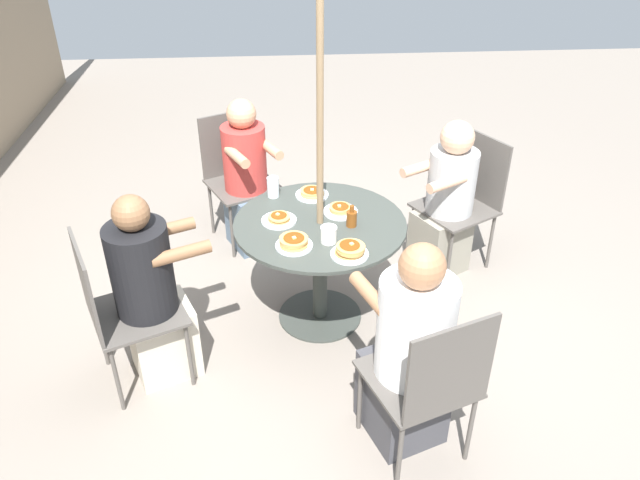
{
  "coord_description": "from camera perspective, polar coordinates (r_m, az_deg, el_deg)",
  "views": [
    {
      "loc": [
        -3.19,
        0.23,
        2.64
      ],
      "look_at": [
        0.0,
        0.0,
        0.59
      ],
      "focal_mm": 35.0,
      "sensor_mm": 36.0,
      "label": 1
    }
  ],
  "objects": [
    {
      "name": "pancake_plate_d",
      "position": [
        3.82,
        1.87,
        2.77
      ],
      "size": [
        0.21,
        0.21,
        0.05
      ],
      "color": "white",
      "rests_on": "patio_table"
    },
    {
      "name": "ground_plane",
      "position": [
        4.15,
        0.0,
        -6.94
      ],
      "size": [
        12.0,
        12.0,
        0.0
      ],
      "primitive_type": "plane",
      "color": "gray"
    },
    {
      "name": "patio_chair_west",
      "position": [
        2.99,
        10.08,
        -12.44
      ],
      "size": [
        0.61,
        0.61,
        0.96
      ],
      "rotation": [
        0.0,
        0.0,
        -1.21
      ],
      "color": "#514C47",
      "rests_on": "ground"
    },
    {
      "name": "diner_west",
      "position": [
        3.11,
        8.18,
        -10.37
      ],
      "size": [
        0.57,
        0.5,
        1.19
      ],
      "rotation": [
        0.0,
        0.0,
        -1.21
      ],
      "color": "#3D3D42",
      "rests_on": "ground"
    },
    {
      "name": "pancake_plate_c",
      "position": [
        3.49,
        -2.42,
        -0.25
      ],
      "size": [
        0.21,
        0.21,
        0.07
      ],
      "color": "white",
      "rests_on": "patio_table"
    },
    {
      "name": "syrup_bottle",
      "position": [
        3.67,
        2.9,
        2.03
      ],
      "size": [
        0.08,
        0.06,
        0.14
      ],
      "color": "brown",
      "rests_on": "patio_table"
    },
    {
      "name": "diner_east",
      "position": [
        4.64,
        -6.65,
        5.38
      ],
      "size": [
        0.53,
        0.47,
        1.15
      ],
      "rotation": [
        0.0,
        0.0,
        -4.25
      ],
      "color": "slate",
      "rests_on": "ground"
    },
    {
      "name": "patio_chair_east",
      "position": [
        4.79,
        -7.6,
        6.33
      ],
      "size": [
        0.63,
        0.63,
        0.96
      ],
      "rotation": [
        0.0,
        0.0,
        -4.25
      ],
      "color": "#514C47",
      "rests_on": "ground"
    },
    {
      "name": "patio_chair_north",
      "position": [
        4.52,
        13.22,
        4.06
      ],
      "size": [
        0.64,
        0.64,
        0.96
      ],
      "rotation": [
        0.0,
        0.0,
        0.51
      ],
      "color": "#514C47",
      "rests_on": "ground"
    },
    {
      "name": "diner_north",
      "position": [
        4.41,
        11.48,
        3.22
      ],
      "size": [
        0.5,
        0.55,
        1.13
      ],
      "rotation": [
        0.0,
        0.0,
        0.51
      ],
      "color": "gray",
      "rests_on": "ground"
    },
    {
      "name": "drinking_glass_a",
      "position": [
        3.99,
        -4.31,
        4.84
      ],
      "size": [
        0.08,
        0.08,
        0.13
      ],
      "primitive_type": "cylinder",
      "color": "silver",
      "rests_on": "patio_table"
    },
    {
      "name": "patio_chair_south",
      "position": [
        3.53,
        -18.07,
        -5.74
      ],
      "size": [
        0.62,
        0.62,
        0.96
      ],
      "rotation": [
        0.0,
        0.0,
        -2.72
      ],
      "color": "#514C47",
      "rests_on": "ground"
    },
    {
      "name": "coffee_cup",
      "position": [
        3.52,
        0.8,
        0.51
      ],
      "size": [
        0.09,
        0.09,
        0.1
      ],
      "color": "white",
      "rests_on": "patio_table"
    },
    {
      "name": "patio_table",
      "position": [
        3.82,
        0.0,
        -0.5
      ],
      "size": [
        1.04,
        1.04,
        0.72
      ],
      "color": "#383D38",
      "rests_on": "ground"
    },
    {
      "name": "diner_south",
      "position": [
        3.55,
        -15.16,
        -5.03
      ],
      "size": [
        0.49,
        0.56,
        1.17
      ],
      "rotation": [
        0.0,
        0.0,
        -2.72
      ],
      "color": "beige",
      "rests_on": "ground"
    },
    {
      "name": "pancake_plate_a",
      "position": [
        3.74,
        -3.78,
        1.94
      ],
      "size": [
        0.21,
        0.21,
        0.05
      ],
      "color": "white",
      "rests_on": "patio_table"
    },
    {
      "name": "pancake_plate_b",
      "position": [
        4.01,
        -0.74,
        4.29
      ],
      "size": [
        0.21,
        0.21,
        0.05
      ],
      "color": "white",
      "rests_on": "patio_table"
    },
    {
      "name": "pancake_plate_e",
      "position": [
        3.42,
        2.74,
        -0.97
      ],
      "size": [
        0.21,
        0.21,
        0.08
      ],
      "color": "white",
      "rests_on": "patio_table"
    },
    {
      "name": "umbrella_pole",
      "position": [
        3.57,
        0.0,
        6.36
      ],
      "size": [
        0.04,
        0.04,
        2.13
      ],
      "primitive_type": "cylinder",
      "color": "#846B4C",
      "rests_on": "ground"
    }
  ]
}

